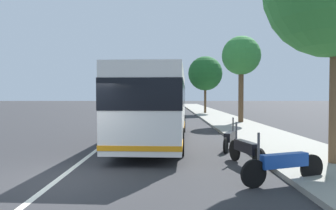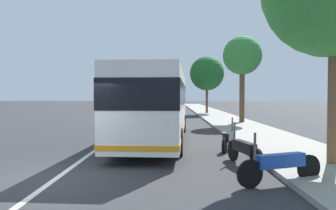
# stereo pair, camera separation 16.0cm
# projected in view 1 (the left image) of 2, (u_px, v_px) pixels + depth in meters

# --- Properties ---
(ground_plane) EXTENTS (220.00, 220.00, 0.00)m
(ground_plane) POSITION_uv_depth(u_px,v_px,m) (58.00, 180.00, 8.08)
(ground_plane) COLOR #2D2D30
(sidewalk_curb) EXTENTS (110.00, 3.60, 0.14)m
(sidewalk_curb) POSITION_uv_depth(u_px,v_px,m) (252.00, 132.00, 18.06)
(sidewalk_curb) COLOR gray
(sidewalk_curb) RESTS_ON ground
(lane_divider_line) EXTENTS (110.00, 0.16, 0.01)m
(lane_divider_line) POSITION_uv_depth(u_px,v_px,m) (119.00, 133.00, 18.08)
(lane_divider_line) COLOR silver
(lane_divider_line) RESTS_ON ground
(coach_bus) EXTENTS (11.60, 3.18, 3.18)m
(coach_bus) POSITION_uv_depth(u_px,v_px,m) (157.00, 103.00, 14.89)
(coach_bus) COLOR silver
(coach_bus) RESTS_ON ground
(motorcycle_nearest_curb) EXTENTS (0.93, 2.27, 1.28)m
(motorcycle_nearest_curb) POSITION_uv_depth(u_px,v_px,m) (284.00, 164.00, 7.65)
(motorcycle_nearest_curb) COLOR black
(motorcycle_nearest_curb) RESTS_ON ground
(motorcycle_by_tree) EXTENTS (2.21, 0.61, 1.29)m
(motorcycle_by_tree) POSITION_uv_depth(u_px,v_px,m) (246.00, 150.00, 9.66)
(motorcycle_by_tree) COLOR black
(motorcycle_by_tree) RESTS_ON ground
(motorcycle_mid_row) EXTENTS (1.94, 0.87, 1.24)m
(motorcycle_mid_row) POSITION_uv_depth(u_px,v_px,m) (230.00, 138.00, 12.44)
(motorcycle_mid_row) COLOR black
(motorcycle_mid_row) RESTS_ON ground
(car_side_street) EXTENTS (4.20, 1.86, 1.42)m
(car_side_street) POSITION_uv_depth(u_px,v_px,m) (123.00, 107.00, 39.17)
(car_side_street) COLOR #2D7238
(car_side_street) RESTS_ON ground
(car_ahead_same_lane) EXTENTS (4.18, 1.97, 1.43)m
(car_ahead_same_lane) POSITION_uv_depth(u_px,v_px,m) (131.00, 104.00, 50.19)
(car_ahead_same_lane) COLOR black
(car_ahead_same_lane) RESTS_ON ground
(car_behind_bus) EXTENTS (4.26, 2.08, 1.53)m
(car_behind_bus) POSITION_uv_depth(u_px,v_px,m) (169.00, 104.00, 49.00)
(car_behind_bus) COLOR gold
(car_behind_bus) RESTS_ON ground
(roadside_tree_mid_block) EXTENTS (2.88, 2.88, 6.56)m
(roadside_tree_mid_block) POSITION_uv_depth(u_px,v_px,m) (241.00, 56.00, 23.72)
(roadside_tree_mid_block) COLOR brown
(roadside_tree_mid_block) RESTS_ON ground
(roadside_tree_far_block) EXTENTS (3.87, 3.87, 6.55)m
(roadside_tree_far_block) POSITION_uv_depth(u_px,v_px,m) (205.00, 74.00, 35.96)
(roadside_tree_far_block) COLOR brown
(roadside_tree_far_block) RESTS_ON ground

